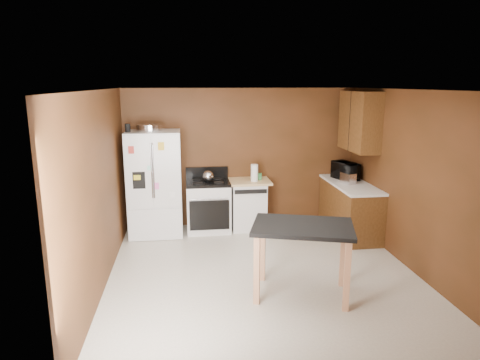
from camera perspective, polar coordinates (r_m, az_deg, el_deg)
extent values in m
plane|color=beige|center=(6.07, 3.08, -12.40)|extent=(4.50, 4.50, 0.00)
plane|color=white|center=(5.50, 3.40, 11.91)|extent=(4.50, 4.50, 0.00)
plane|color=#592F17|center=(7.83, 0.20, 3.00)|extent=(4.20, 0.00, 4.20)
plane|color=#592F17|center=(3.57, 9.96, -9.35)|extent=(4.20, 0.00, 4.20)
plane|color=#592F17|center=(5.66, -18.15, -1.47)|extent=(0.00, 4.50, 4.50)
plane|color=#592F17|center=(6.38, 22.11, -0.22)|extent=(0.00, 4.50, 4.50)
cylinder|color=silver|center=(7.38, -11.99, 6.86)|extent=(0.44, 0.44, 0.11)
cylinder|color=black|center=(7.29, -14.76, 6.74)|extent=(0.09, 0.09, 0.13)
sphere|color=silver|center=(7.45, -4.28, 0.50)|extent=(0.20, 0.20, 0.20)
cylinder|color=white|center=(7.53, 1.94, 0.96)|extent=(0.14, 0.14, 0.30)
cylinder|color=#41A95B|center=(7.69, 2.55, 0.48)|extent=(0.12, 0.12, 0.11)
cube|color=silver|center=(7.55, 14.22, 0.24)|extent=(0.23, 0.29, 0.18)
imported|color=black|center=(7.87, 13.88, 1.11)|extent=(0.49, 0.59, 0.28)
cube|color=white|center=(7.48, -11.26, -0.45)|extent=(0.90, 0.75, 1.80)
cube|color=white|center=(7.07, -13.37, 1.00)|extent=(0.43, 0.02, 1.20)
cube|color=white|center=(7.03, -9.72, 1.11)|extent=(0.43, 0.02, 1.20)
cube|color=white|center=(7.28, -11.24, -5.90)|extent=(0.88, 0.02, 0.54)
cube|color=black|center=(7.09, -13.32, -0.04)|extent=(0.20, 0.01, 0.28)
cylinder|color=silver|center=(7.02, -11.70, 1.17)|extent=(0.02, 0.02, 0.90)
cylinder|color=silver|center=(7.02, -11.45, 1.18)|extent=(0.02, 0.02, 0.90)
cube|color=#C1352D|center=(6.99, -14.32, 3.90)|extent=(0.09, 0.00, 0.12)
cube|color=yellow|center=(6.94, -10.48, 4.45)|extent=(0.10, 0.00, 0.13)
cube|color=yellow|center=(7.06, -13.56, 0.32)|extent=(0.11, 0.00, 0.08)
cube|color=#FC70C8|center=(7.07, -11.08, -0.80)|extent=(0.08, 0.00, 0.11)
cube|color=white|center=(7.09, -9.01, -1.92)|extent=(0.09, 0.00, 0.10)
cube|color=#AAFFEA|center=(7.01, -12.00, 1.56)|extent=(0.07, 0.00, 0.07)
cube|color=white|center=(7.64, -4.25, -3.63)|extent=(0.76, 0.65, 0.85)
cube|color=black|center=(7.53, -4.31, -0.35)|extent=(0.76, 0.65, 0.05)
cube|color=black|center=(7.79, -4.44, 1.03)|extent=(0.76, 0.06, 0.20)
cube|color=black|center=(7.34, -4.09, -4.71)|extent=(0.68, 0.02, 0.52)
cylinder|color=silver|center=(7.25, -4.12, -2.54)|extent=(0.62, 0.02, 0.02)
cylinder|color=black|center=(7.67, -5.72, 0.10)|extent=(0.17, 0.17, 0.02)
cylinder|color=black|center=(7.69, -3.04, 0.18)|extent=(0.17, 0.17, 0.02)
cylinder|color=black|center=(7.36, -5.64, -0.44)|extent=(0.17, 0.17, 0.02)
cylinder|color=black|center=(7.38, -2.84, -0.36)|extent=(0.17, 0.17, 0.02)
cube|color=white|center=(7.74, 1.08, -3.39)|extent=(0.60, 0.60, 0.85)
cube|color=black|center=(7.35, 1.45, -1.56)|extent=(0.56, 0.02, 0.07)
cube|color=tan|center=(7.63, 1.09, -0.18)|extent=(0.78, 0.62, 0.04)
cube|color=brown|center=(7.72, 14.41, -3.82)|extent=(0.60, 1.55, 0.86)
cube|color=white|center=(7.60, 14.60, -0.57)|extent=(0.63, 1.58, 0.04)
cube|color=brown|center=(7.58, 15.66, 7.54)|extent=(0.35, 1.05, 1.00)
cube|color=black|center=(7.51, 14.40, 7.57)|extent=(0.01, 0.01, 1.00)
cube|color=black|center=(5.25, 8.38, -6.20)|extent=(1.38, 1.11, 0.05)
cube|color=tan|center=(5.74, 3.03, -9.25)|extent=(0.09, 0.09, 0.86)
cube|color=tan|center=(5.74, 13.56, -9.63)|extent=(0.09, 0.09, 0.86)
cube|color=tan|center=(5.16, 2.24, -11.90)|extent=(0.09, 0.09, 0.86)
cube|color=tan|center=(5.15, 14.08, -12.33)|extent=(0.09, 0.09, 0.86)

